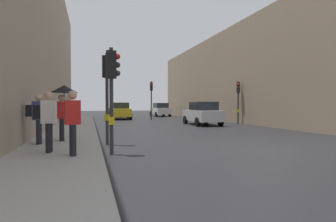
% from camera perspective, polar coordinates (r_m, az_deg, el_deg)
% --- Properties ---
extents(ground_plane, '(120.00, 120.00, 0.00)m').
position_cam_1_polar(ground_plane, '(10.48, 19.39, -7.22)').
color(ground_plane, black).
extents(sidewalk_kerb, '(2.58, 40.00, 0.16)m').
position_cam_1_polar(sidewalk_kerb, '(14.51, -20.08, -4.53)').
color(sidewalk_kerb, '#A8A5A0').
rests_on(sidewalk_kerb, ground).
extents(building_facade_right, '(12.00, 30.64, 8.35)m').
position_cam_1_polar(building_facade_right, '(30.68, 19.23, 6.20)').
color(building_facade_right, gray).
rests_on(building_facade_right, ground).
extents(traffic_light_far_median, '(0.24, 0.43, 3.91)m').
position_cam_1_polar(traffic_light_far_median, '(27.11, -3.56, 3.79)').
color(traffic_light_far_median, '#2D2D2D').
rests_on(traffic_light_far_median, ground).
extents(traffic_light_near_left, '(0.43, 0.24, 3.30)m').
position_cam_1_polar(traffic_light_near_left, '(8.47, -11.82, 6.26)').
color(traffic_light_near_left, '#2D2D2D').
rests_on(traffic_light_near_left, ground).
extents(traffic_light_mid_street, '(0.35, 0.45, 3.44)m').
position_cam_1_polar(traffic_light_mid_street, '(22.23, 14.73, 3.45)').
color(traffic_light_mid_street, '#2D2D2D').
rests_on(traffic_light_mid_street, ground).
extents(traffic_light_near_right, '(0.45, 0.33, 3.52)m').
position_cam_1_polar(traffic_light_near_right, '(10.55, -12.74, 6.12)').
color(traffic_light_near_right, '#2D2D2D').
rests_on(traffic_light_near_right, ground).
extents(car_dark_suv, '(2.28, 4.33, 1.76)m').
position_cam_1_polar(car_dark_suv, '(34.73, -10.67, 0.24)').
color(car_dark_suv, black).
rests_on(car_dark_suv, ground).
extents(car_yellow_taxi, '(2.14, 4.26, 1.76)m').
position_cam_1_polar(car_yellow_taxi, '(28.84, -10.02, 0.02)').
color(car_yellow_taxi, yellow).
rests_on(car_yellow_taxi, ground).
extents(car_white_compact, '(2.12, 4.25, 1.76)m').
position_cam_1_polar(car_white_compact, '(35.38, -1.68, 0.29)').
color(car_white_compact, silver).
rests_on(car_white_compact, ground).
extents(car_silver_hatchback, '(2.11, 4.25, 1.76)m').
position_cam_1_polar(car_silver_hatchback, '(20.59, 7.34, -0.51)').
color(car_silver_hatchback, '#BCBCC1').
rests_on(car_silver_hatchback, ground).
extents(pedestrian_with_umbrella, '(1.00, 1.00, 2.14)m').
position_cam_1_polar(pedestrian_with_umbrella, '(11.07, -21.39, 2.77)').
color(pedestrian_with_umbrella, black).
rests_on(pedestrian_with_umbrella, sidewalk_kerb).
extents(pedestrian_with_black_backpack, '(0.61, 0.36, 1.77)m').
position_cam_1_polar(pedestrian_with_black_backpack, '(8.53, -24.34, -1.37)').
color(pedestrian_with_black_backpack, black).
rests_on(pedestrian_with_black_backpack, sidewalk_kerb).
extents(pedestrian_with_grey_backpack, '(0.60, 0.36, 1.77)m').
position_cam_1_polar(pedestrian_with_grey_backpack, '(10.46, -26.07, -0.90)').
color(pedestrian_with_grey_backpack, black).
rests_on(pedestrian_with_grey_backpack, sidewalk_kerb).
extents(pedestrian_in_red_jacket, '(0.44, 0.36, 1.77)m').
position_cam_1_polar(pedestrian_in_red_jacket, '(7.75, -19.65, -1.82)').
color(pedestrian_in_red_jacket, black).
rests_on(pedestrian_in_red_jacket, sidewalk_kerb).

